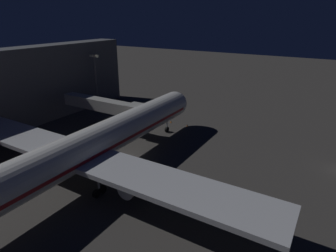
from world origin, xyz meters
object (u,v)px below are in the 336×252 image
object	(u,v)px
airliner_at_gate	(82,150)
jet_bridge	(108,106)
apron_floodlight_mast	(96,77)
traffic_cone_nose_port	(187,125)
traffic_cone_nose_starboard	(171,122)

from	to	relation	value
airliner_at_gate	jet_bridge	size ratio (longest dim) A/B	2.83
airliner_at_gate	apron_floodlight_mast	world-z (taller)	airliner_at_gate
traffic_cone_nose_port	jet_bridge	bearing A→B (deg)	38.86
traffic_cone_nose_port	airliner_at_gate	bearing A→B (deg)	85.78
jet_bridge	apron_floodlight_mast	xyz separation A→B (m)	(13.81, -10.86, 3.04)
traffic_cone_nose_port	traffic_cone_nose_starboard	world-z (taller)	same
apron_floodlight_mast	traffic_cone_nose_port	world-z (taller)	apron_floodlight_mast
apron_floodlight_mast	traffic_cone_nose_port	xyz separation A→B (m)	(-27.70, -0.34, -8.43)
airliner_at_gate	jet_bridge	xyz separation A→B (m)	(11.69, -18.65, 0.08)
airliner_at_gate	apron_floodlight_mast	bearing A→B (deg)	-49.17
traffic_cone_nose_port	traffic_cone_nose_starboard	xyz separation A→B (m)	(4.40, 0.00, 0.00)
jet_bridge	traffic_cone_nose_starboard	xyz separation A→B (m)	(-9.49, -11.19, -5.39)
traffic_cone_nose_port	apron_floodlight_mast	bearing A→B (deg)	0.69
apron_floodlight_mast	traffic_cone_nose_starboard	size ratio (longest dim) A/B	26.64
jet_bridge	traffic_cone_nose_starboard	distance (m)	15.63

